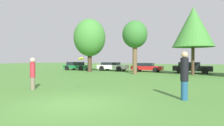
# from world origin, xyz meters

# --- Properties ---
(ground_plane) EXTENTS (120.00, 120.00, 0.00)m
(ground_plane) POSITION_xyz_m (0.00, 0.00, 0.00)
(ground_plane) COLOR #477A33
(person_thrower) EXTENTS (0.28, 0.28, 1.75)m
(person_thrower) POSITION_xyz_m (-3.93, 1.93, 0.92)
(person_thrower) COLOR #726651
(person_thrower) RESTS_ON ground
(person_catcher) EXTENTS (0.32, 0.32, 1.98)m
(person_catcher) POSITION_xyz_m (3.78, 2.43, 1.03)
(person_catcher) COLOR navy
(person_catcher) RESTS_ON ground
(frisbee) EXTENTS (0.27, 0.26, 0.14)m
(frisbee) POSITION_xyz_m (-0.83, 1.93, 1.69)
(frisbee) COLOR yellow
(tree_0) EXTENTS (4.13, 4.13, 6.87)m
(tree_0) POSITION_xyz_m (-8.37, 15.64, 4.41)
(tree_0) COLOR #473323
(tree_0) RESTS_ON ground
(tree_1) EXTENTS (2.77, 2.77, 5.91)m
(tree_1) POSITION_xyz_m (-1.93, 14.48, 4.30)
(tree_1) COLOR brown
(tree_1) RESTS_ON ground
(tree_2) EXTENTS (4.13, 4.13, 7.03)m
(tree_2) POSITION_xyz_m (4.00, 15.43, 4.95)
(tree_2) COLOR #473323
(tree_2) RESTS_ON ground
(parked_car_green) EXTENTS (3.99, 1.97, 1.22)m
(parked_car_green) POSITION_xyz_m (-12.12, 18.16, 0.66)
(parked_car_green) COLOR #196633
(parked_car_green) RESTS_ON ground
(parked_car_white) EXTENTS (4.16, 2.06, 1.20)m
(parked_car_white) POSITION_xyz_m (-6.47, 18.66, 0.66)
(parked_car_white) COLOR silver
(parked_car_white) RESTS_ON ground
(parked_car_red) EXTENTS (4.01, 1.90, 1.15)m
(parked_car_red) POSITION_xyz_m (-1.58, 18.63, 0.61)
(parked_car_red) COLOR red
(parked_car_red) RESTS_ON ground
(parked_car_black) EXTENTS (4.21, 1.99, 1.31)m
(parked_car_black) POSITION_xyz_m (3.83, 17.99, 0.70)
(parked_car_black) COLOR black
(parked_car_black) RESTS_ON ground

